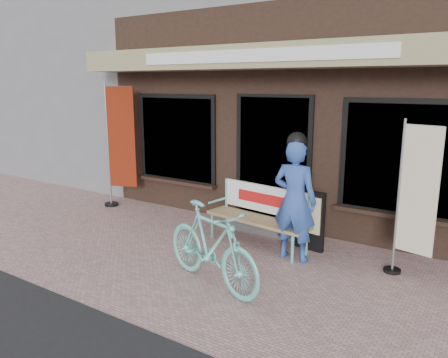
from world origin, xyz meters
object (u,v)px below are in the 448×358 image
Objects in this scene: nobori_red at (120,144)px; nobori_cream at (415,199)px; bench at (261,211)px; person at (295,198)px; menu_stand at (310,220)px; bicycle at (211,246)px.

nobori_cream is at bearing -24.26° from nobori_red.
person reaches higher than bench.
person is at bearing -87.94° from menu_stand.
bench is 0.86× the size of nobori_cream.
nobori_cream is (2.08, 0.02, 0.49)m from bench.
nobori_cream is at bearing -0.20° from menu_stand.
nobori_cream is 1.52m from menu_stand.
person is 1.06× the size of bicycle.
person is (0.64, -0.24, 0.34)m from bench.
nobori_red reaches higher than nobori_cream.
bench is at bearing 158.90° from person.
menu_stand is (0.53, 1.72, -0.05)m from bicycle.
bench is at bearing -154.05° from menu_stand.
nobori_cream reaches higher than menu_stand.
nobori_cream is (5.33, -0.34, -0.22)m from nobori_red.
menu_stand is at bearing 83.09° from person.
nobori_red is at bearing -173.82° from menu_stand.
nobori_cream reaches higher than bench.
bench is at bearing -166.51° from nobori_cream.
bench is 2.14m from nobori_cream.
nobori_cream is (1.44, 0.25, 0.15)m from person.
bench is 0.96× the size of person.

